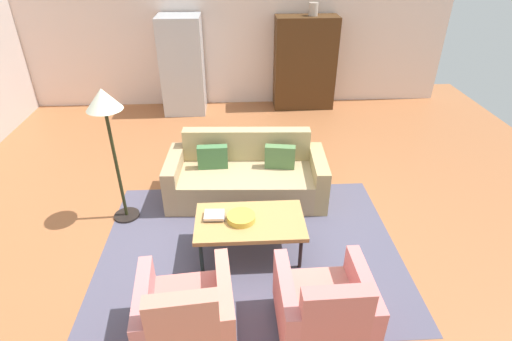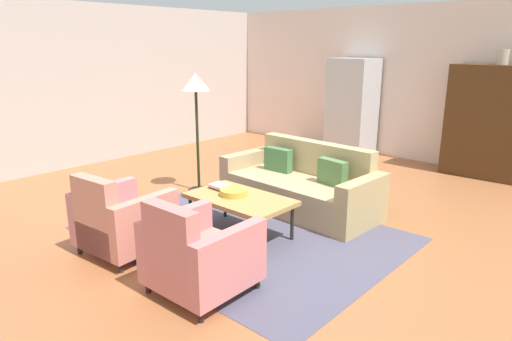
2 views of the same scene
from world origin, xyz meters
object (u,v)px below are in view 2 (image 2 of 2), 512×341
(vase_tall, at_px, (503,57))
(refrigerator, at_px, (352,107))
(floor_lamp, at_px, (196,93))
(fruit_bowl, at_px, (234,192))
(armchair_right, at_px, (196,257))
(couch, at_px, (303,187))
(armchair_left, at_px, (120,222))
(cabinet, at_px, (487,122))
(book_stack, at_px, (220,186))
(coffee_table, at_px, (240,200))

(vase_tall, bearing_deg, refrigerator, -177.72)
(floor_lamp, bearing_deg, fruit_bowl, -27.06)
(armchair_right, bearing_deg, couch, 103.05)
(fruit_bowl, bearing_deg, armchair_left, -113.21)
(floor_lamp, bearing_deg, vase_tall, 50.99)
(armchair_right, bearing_deg, cabinet, 81.80)
(cabinet, height_order, refrigerator, refrigerator)
(refrigerator, bearing_deg, fruit_bowl, -76.57)
(book_stack, bearing_deg, vase_tall, 67.72)
(coffee_table, relative_size, refrigerator, 0.65)
(fruit_bowl, bearing_deg, floor_lamp, 152.94)
(fruit_bowl, height_order, book_stack, fruit_bowl)
(cabinet, bearing_deg, fruit_bowl, -107.43)
(couch, distance_m, book_stack, 1.21)
(armchair_left, bearing_deg, refrigerator, 90.54)
(couch, bearing_deg, refrigerator, -67.22)
(armchair_left, xyz_separation_m, vase_tall, (1.98, 5.56, 1.57))
(vase_tall, bearing_deg, cabinet, 177.29)
(fruit_bowl, bearing_deg, coffee_table, 0.00)
(fruit_bowl, distance_m, refrigerator, 4.43)
(couch, height_order, coffee_table, couch)
(couch, distance_m, fruit_bowl, 1.21)
(fruit_bowl, xyz_separation_m, refrigerator, (-1.03, 4.29, 0.43))
(armchair_left, distance_m, floor_lamp, 2.41)
(book_stack, height_order, floor_lamp, floor_lamp)
(fruit_bowl, bearing_deg, cabinet, 72.57)
(floor_lamp, bearing_deg, armchair_right, -41.52)
(armchair_right, bearing_deg, book_stack, 127.69)
(cabinet, xyz_separation_m, refrigerator, (-2.40, -0.10, 0.03))
(vase_tall, xyz_separation_m, refrigerator, (-2.50, -0.10, -0.99))
(armchair_left, relative_size, armchair_right, 1.00)
(couch, relative_size, armchair_left, 2.43)
(book_stack, bearing_deg, refrigerator, 99.80)
(armchair_left, distance_m, armchair_right, 1.20)
(coffee_table, distance_m, refrigerator, 4.46)
(cabinet, xyz_separation_m, vase_tall, (0.10, -0.00, 1.02))
(armchair_right, bearing_deg, refrigerator, 106.31)
(coffee_table, bearing_deg, fruit_bowl, 180.00)
(coffee_table, height_order, fruit_bowl, fruit_bowl)
(armchair_right, relative_size, cabinet, 0.49)
(couch, height_order, book_stack, couch)
(refrigerator, bearing_deg, armchair_left, -84.50)
(armchair_left, bearing_deg, fruit_bowl, 61.84)
(fruit_bowl, distance_m, floor_lamp, 1.91)
(couch, relative_size, book_stack, 9.10)
(armchair_left, height_order, cabinet, cabinet)
(couch, height_order, floor_lamp, floor_lamp)
(couch, xyz_separation_m, floor_lamp, (-1.57, -0.44, 1.16))
(coffee_table, distance_m, cabinet, 4.61)
(armchair_right, xyz_separation_m, book_stack, (-0.99, 1.23, 0.14))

